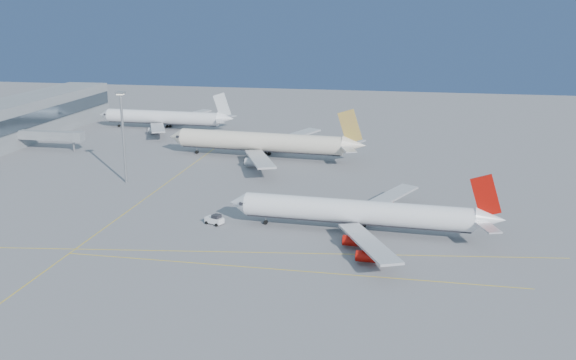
{
  "coord_description": "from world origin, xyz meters",
  "views": [
    {
      "loc": [
        26.53,
        -125.06,
        49.03
      ],
      "look_at": [
        -2.11,
        24.53,
        7.0
      ],
      "focal_mm": 40.0,
      "sensor_mm": 36.0,
      "label": 1
    }
  ],
  "objects_px": {
    "light_mast": "(123,130)",
    "airliner_virgin": "(362,213)",
    "pushback_tug": "(215,220)",
    "airliner_third": "(165,118)",
    "airliner_etihad": "(265,142)"
  },
  "relations": [
    {
      "from": "airliner_third",
      "to": "light_mast",
      "type": "distance_m",
      "value": 80.7
    },
    {
      "from": "airliner_etihad",
      "to": "airliner_third",
      "type": "xyz_separation_m",
      "value": [
        -50.36,
        41.41,
        -0.62
      ]
    },
    {
      "from": "airliner_third",
      "to": "airliner_etihad",
      "type": "bearing_deg",
      "value": -37.14
    },
    {
      "from": "airliner_virgin",
      "to": "light_mast",
      "type": "relative_size",
      "value": 2.37
    },
    {
      "from": "light_mast",
      "to": "airliner_virgin",
      "type": "bearing_deg",
      "value": -22.52
    },
    {
      "from": "pushback_tug",
      "to": "light_mast",
      "type": "xyz_separation_m",
      "value": [
        -35.2,
        29.46,
        14.1
      ]
    },
    {
      "from": "pushback_tug",
      "to": "light_mast",
      "type": "bearing_deg",
      "value": 162.22
    },
    {
      "from": "airliner_virgin",
      "to": "pushback_tug",
      "type": "bearing_deg",
      "value": -175.44
    },
    {
      "from": "airliner_etihad",
      "to": "light_mast",
      "type": "bearing_deg",
      "value": -126.78
    },
    {
      "from": "airliner_virgin",
      "to": "light_mast",
      "type": "distance_m",
      "value": 75.19
    },
    {
      "from": "airliner_virgin",
      "to": "airliner_third",
      "type": "height_order",
      "value": "airliner_third"
    },
    {
      "from": "pushback_tug",
      "to": "airliner_etihad",
      "type": "bearing_deg",
      "value": 115.0
    },
    {
      "from": "airliner_etihad",
      "to": "light_mast",
      "type": "relative_size",
      "value": 2.61
    },
    {
      "from": "airliner_etihad",
      "to": "pushback_tug",
      "type": "relative_size",
      "value": 14.33
    },
    {
      "from": "pushback_tug",
      "to": "airliner_virgin",
      "type": "bearing_deg",
      "value": 23.78
    }
  ]
}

